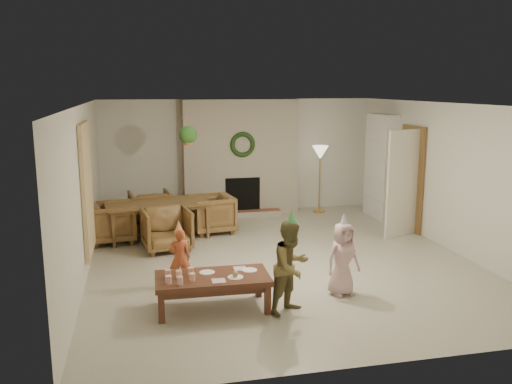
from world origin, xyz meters
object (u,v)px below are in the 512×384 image
object	(u,v)px
dining_chair_near	(167,229)
dining_chair_right	(212,214)
dining_chair_far	(150,209)
dining_table	(158,220)
child_plaid	(291,267)
coffee_table_top	(212,278)
child_red	(180,258)
dining_chair_left	(112,222)
child_pink	(343,259)

from	to	relation	value
dining_chair_near	dining_chair_right	size ratio (longest dim) A/B	1.00
dining_chair_far	dining_chair_right	world-z (taller)	same
dining_table	dining_chair_far	bearing A→B (deg)	90.00
dining_chair_far	child_plaid	distance (m)	4.84
coffee_table_top	child_red	xyz separation A→B (m)	(-0.34, 0.83, 0.02)
child_plaid	dining_chair_left	bearing A→B (deg)	90.19
child_plaid	child_pink	size ratio (longest dim) A/B	1.18
dining_table	dining_chair_far	world-z (taller)	dining_chair_far
dining_chair_right	child_pink	size ratio (longest dim) A/B	0.80
child_plaid	child_pink	xyz separation A→B (m)	(0.84, 0.40, -0.09)
dining_chair_far	coffee_table_top	bearing A→B (deg)	90.56
child_pink	dining_chair_near	bearing A→B (deg)	119.16
coffee_table_top	child_plaid	size ratio (longest dim) A/B	1.21
dining_chair_near	child_red	world-z (taller)	child_red
coffee_table_top	child_red	bearing A→B (deg)	113.88
dining_table	coffee_table_top	bearing A→B (deg)	-89.31
dining_chair_far	coffee_table_top	xyz separation A→B (m)	(0.66, -4.27, 0.04)
dining_chair_left	dining_chair_right	world-z (taller)	same
dining_chair_near	dining_chair_far	distance (m)	1.65
dining_chair_far	child_red	xyz separation A→B (m)	(0.31, -3.43, 0.06)
dining_chair_far	coffee_table_top	world-z (taller)	dining_chair_far
dining_chair_right	dining_chair_near	bearing A→B (deg)	-51.34
dining_table	dining_chair_near	size ratio (longest dim) A/B	2.34
child_plaid	coffee_table_top	bearing A→B (deg)	130.46
dining_chair_far	dining_table	bearing A→B (deg)	90.00
dining_table	dining_chair_left	size ratio (longest dim) A/B	2.34
dining_chair_far	child_pink	world-z (taller)	child_pink
child_plaid	dining_table	bearing A→B (deg)	79.42
dining_table	child_plaid	bearing A→B (deg)	-76.61
dining_table	dining_chair_right	bearing A→B (deg)	-0.00
dining_chair_far	child_red	distance (m)	3.45
coffee_table_top	child_red	world-z (taller)	child_red
child_red	child_pink	size ratio (longest dim) A/B	0.85
dining_chair_near	child_red	distance (m)	1.80
child_plaid	child_pink	bearing A→B (deg)	-6.47
dining_chair_near	child_pink	world-z (taller)	child_pink
dining_chair_left	child_red	world-z (taller)	child_red
coffee_table_top	child_plaid	distance (m)	1.00
dining_chair_far	dining_chair_left	size ratio (longest dim) A/B	1.00
dining_table	dining_chair_near	xyz separation A→B (m)	(0.12, -0.82, 0.03)
dining_chair_far	coffee_table_top	size ratio (longest dim) A/B	0.56
dining_table	dining_chair_right	xyz separation A→B (m)	(1.02, 0.15, 0.03)
child_red	dining_chair_right	bearing A→B (deg)	-107.74
dining_chair_far	child_red	world-z (taller)	child_red
child_red	child_pink	distance (m)	2.25
coffee_table_top	dining_chair_left	bearing A→B (deg)	113.61
dining_chair_far	coffee_table_top	distance (m)	4.32
child_pink	dining_chair_right	bearing A→B (deg)	98.50
dining_chair_right	dining_chair_left	bearing A→B (deg)	-90.00
dining_table	child_pink	xyz separation A→B (m)	(2.32, -3.34, 0.17)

